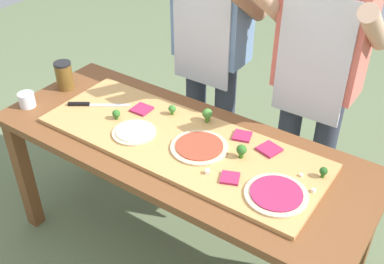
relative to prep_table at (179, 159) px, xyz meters
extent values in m
plane|color=#60704C|center=(0.00, 0.00, -0.66)|extent=(8.00, 8.00, 0.00)
cube|color=brown|center=(-0.85, -0.30, -0.30)|extent=(0.07, 0.07, 0.72)
cube|color=brown|center=(-0.85, 0.30, -0.30)|extent=(0.07, 0.07, 0.72)
cube|color=brown|center=(0.85, 0.30, -0.30)|extent=(0.07, 0.07, 0.72)
cube|color=brown|center=(0.00, 0.00, 0.08)|extent=(1.81, 0.71, 0.04)
cube|color=tan|center=(0.01, -0.01, 0.11)|extent=(1.35, 0.50, 0.02)
cube|color=#B7BABF|center=(-0.46, 0.03, 0.12)|extent=(0.18, 0.13, 0.00)
cube|color=black|center=(-0.59, -0.05, 0.13)|extent=(0.10, 0.08, 0.02)
cylinder|color=beige|center=(0.54, -0.09, 0.13)|extent=(0.25, 0.25, 0.01)
cylinder|color=#9E234C|center=(0.54, -0.09, 0.14)|extent=(0.21, 0.21, 0.01)
cylinder|color=beige|center=(0.12, -0.01, 0.13)|extent=(0.26, 0.26, 0.01)
cylinder|color=#BC3D28|center=(0.12, -0.01, 0.14)|extent=(0.21, 0.21, 0.01)
cylinder|color=beige|center=(-0.20, -0.08, 0.13)|extent=(0.21, 0.21, 0.01)
cylinder|color=silver|center=(-0.20, -0.08, 0.14)|extent=(0.17, 0.17, 0.01)
cube|color=#9E234C|center=(0.38, 0.15, 0.13)|extent=(0.11, 0.11, 0.01)
cube|color=#9E234C|center=(0.23, 0.17, 0.13)|extent=(0.10, 0.10, 0.01)
cube|color=#9E234C|center=(0.34, -0.11, 0.13)|extent=(0.10, 0.10, 0.01)
cube|color=#9E234C|center=(-0.29, 0.09, 0.13)|extent=(0.09, 0.09, 0.01)
cylinder|color=#2C5915|center=(0.64, 0.11, 0.13)|extent=(0.02, 0.02, 0.02)
sphere|color=#23561E|center=(0.64, 0.11, 0.16)|extent=(0.03, 0.03, 0.03)
cylinder|color=#366618|center=(0.30, 0.04, 0.14)|extent=(0.02, 0.02, 0.03)
sphere|color=#2D6623|center=(0.30, 0.04, 0.16)|extent=(0.05, 0.05, 0.05)
cylinder|color=#3F7220|center=(-0.15, 0.15, 0.13)|extent=(0.02, 0.02, 0.02)
sphere|color=#38752D|center=(-0.15, 0.15, 0.16)|extent=(0.04, 0.04, 0.04)
cylinder|color=#487A23|center=(0.03, 0.19, 0.14)|extent=(0.02, 0.02, 0.03)
sphere|color=#427F33|center=(0.03, 0.19, 0.17)|extent=(0.05, 0.05, 0.05)
cylinder|color=#366618|center=(-0.35, -0.04, 0.13)|extent=(0.02, 0.02, 0.02)
sphere|color=#2D6623|center=(-0.35, -0.04, 0.15)|extent=(0.04, 0.04, 0.04)
cube|color=white|center=(0.24, -0.13, 0.13)|extent=(0.03, 0.03, 0.02)
cube|color=white|center=(0.65, 0.01, 0.13)|extent=(0.02, 0.02, 0.01)
cube|color=white|center=(0.57, 0.07, 0.13)|extent=(0.01, 0.01, 0.01)
cylinder|color=white|center=(-0.83, -0.19, 0.14)|extent=(0.08, 0.08, 0.08)
cylinder|color=white|center=(-0.83, -0.19, 0.12)|extent=(0.07, 0.07, 0.04)
cylinder|color=brown|center=(-0.80, 0.06, 0.17)|extent=(0.09, 0.09, 0.14)
cylinder|color=black|center=(-0.80, 0.06, 0.25)|extent=(0.09, 0.09, 0.01)
cylinder|color=#333847|center=(-0.30, 0.59, -0.21)|extent=(0.12, 0.12, 0.90)
cylinder|color=#333847|center=(-0.10, 0.59, -0.21)|extent=(0.12, 0.12, 0.90)
cube|color=#6689B2|center=(-0.20, 0.59, 0.52)|extent=(0.40, 0.20, 0.55)
cube|color=silver|center=(-0.20, 0.48, 0.43)|extent=(0.34, 0.01, 0.60)
cylinder|color=#997056|center=(0.03, 0.49, 0.64)|extent=(0.08, 0.39, 0.31)
cylinder|color=#333847|center=(0.30, 0.59, -0.21)|extent=(0.12, 0.12, 0.90)
cylinder|color=#333847|center=(0.50, 0.59, -0.21)|extent=(0.12, 0.12, 0.90)
cube|color=#DB6B5B|center=(0.40, 0.59, 0.52)|extent=(0.40, 0.20, 0.55)
cube|color=silver|center=(0.40, 0.48, 0.43)|extent=(0.34, 0.01, 0.60)
cylinder|color=tan|center=(0.17, 0.49, 0.64)|extent=(0.08, 0.39, 0.31)
cylinder|color=tan|center=(0.63, 0.49, 0.64)|extent=(0.08, 0.39, 0.31)
camera|label=1|loc=(1.02, -1.39, 1.38)|focal=43.41mm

